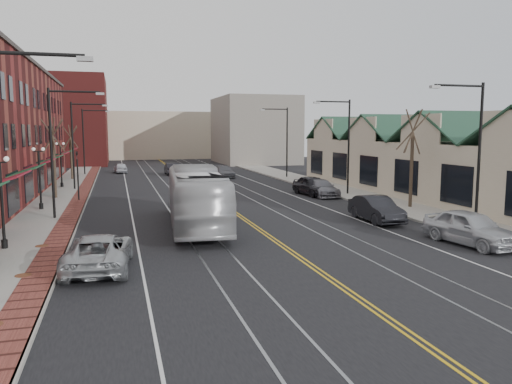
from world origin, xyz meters
TOP-DOWN VIEW (x-y plane):
  - ground at (0.00, 0.00)m, footprint 160.00×160.00m
  - sidewalk_left at (-12.00, 20.00)m, footprint 4.00×120.00m
  - sidewalk_right at (12.00, 20.00)m, footprint 4.00×120.00m
  - building_right at (18.00, 20.00)m, footprint 8.00×36.00m
  - backdrop_left at (-16.00, 70.00)m, footprint 14.00×18.00m
  - backdrop_mid at (0.00, 85.00)m, footprint 22.00×14.00m
  - backdrop_right at (15.00, 65.00)m, footprint 12.00×16.00m
  - streetlight_l_0 at (-11.05, 0.00)m, footprint 3.33×0.25m
  - streetlight_l_1 at (-11.05, 16.00)m, footprint 3.33×0.25m
  - streetlight_l_2 at (-11.05, 32.00)m, footprint 3.33×0.25m
  - streetlight_l_3 at (-11.05, 48.00)m, footprint 3.33×0.25m
  - streetlight_r_0 at (11.05, 6.00)m, footprint 3.33×0.25m
  - streetlight_r_1 at (11.05, 22.00)m, footprint 3.33×0.25m
  - streetlight_r_2 at (11.05, 38.00)m, footprint 3.33×0.25m
  - lamppost_l_1 at (-12.80, 8.00)m, footprint 0.84×0.28m
  - lamppost_l_2 at (-12.80, 20.00)m, footprint 0.84×0.28m
  - lamppost_l_3 at (-12.80, 34.00)m, footprint 0.84×0.28m
  - tree_left_near at (-12.50, 26.00)m, footprint 1.78×1.37m
  - tree_left_far at (-12.50, 42.00)m, footprint 1.66×1.28m
  - tree_right_mid at (12.50, 14.00)m, footprint 1.90×1.46m
  - manhole_mid at (-11.20, 3.00)m, footprint 0.60×0.60m
  - manhole_far at (-11.20, 8.00)m, footprint 0.60×0.60m
  - traffic_signal at (-10.60, 24.00)m, footprint 0.18×0.15m
  - transit_bus at (-3.24, 11.66)m, footprint 3.93×12.56m
  - parked_suv at (-8.45, 3.65)m, footprint 2.88×5.47m
  - parked_car_a at (8.94, 3.24)m, footprint 2.68×5.27m
  - parked_car_b at (7.63, 10.13)m, footprint 1.79×4.81m
  - parked_car_c at (8.96, 21.94)m, footprint 2.01×4.90m
  - parked_car_d at (8.58, 22.78)m, footprint 2.45×5.07m
  - distant_car_left at (-1.00, 45.77)m, footprint 1.62×4.52m
  - distant_car_right at (4.55, 40.55)m, footprint 1.96×4.75m
  - distant_car_far at (-7.20, 50.27)m, footprint 1.90×4.03m

SIDE VIEW (x-z plane):
  - ground at x=0.00m, z-range 0.00..0.00m
  - sidewalk_left at x=-12.00m, z-range 0.00..0.15m
  - sidewalk_right at x=12.00m, z-range 0.00..0.15m
  - manhole_mid at x=-11.20m, z-range 0.15..0.17m
  - manhole_far at x=-11.20m, z-range 0.15..0.17m
  - distant_car_far at x=-7.20m, z-range 0.00..1.33m
  - distant_car_right at x=4.55m, z-range 0.00..1.37m
  - parked_car_c at x=8.96m, z-range 0.00..1.42m
  - parked_suv at x=-8.45m, z-range 0.00..1.47m
  - distant_car_left at x=-1.00m, z-range 0.00..1.48m
  - parked_car_b at x=7.63m, z-range 0.00..1.57m
  - parked_car_d at x=8.58m, z-range 0.00..1.67m
  - parked_car_a at x=8.94m, z-range 0.00..1.72m
  - transit_bus at x=-3.24m, z-range 0.00..3.44m
  - lamppost_l_1 at x=-12.80m, z-range 0.07..4.34m
  - lamppost_l_2 at x=-12.80m, z-range 0.07..4.34m
  - lamppost_l_3 at x=-12.80m, z-range 0.07..4.34m
  - building_right at x=18.00m, z-range 0.00..4.60m
  - traffic_signal at x=-10.60m, z-range 0.45..4.25m
  - tree_left_far at x=-12.50m, z-range 0.26..6.29m
  - tree_left_near at x=-12.50m, z-range 0.27..6.75m
  - tree_right_mid at x=12.50m, z-range 0.28..7.22m
  - backdrop_mid at x=0.00m, z-range 0.00..9.00m
  - streetlight_l_0 at x=-11.05m, z-range 1.03..9.03m
  - streetlight_l_1 at x=-11.05m, z-range 1.03..9.03m
  - streetlight_l_2 at x=-11.05m, z-range 1.03..9.03m
  - streetlight_l_3 at x=-11.05m, z-range 1.03..9.03m
  - streetlight_r_0 at x=11.05m, z-range 1.03..9.03m
  - streetlight_r_1 at x=11.05m, z-range 1.03..9.03m
  - streetlight_r_2 at x=11.05m, z-range 1.03..9.03m
  - backdrop_right at x=15.00m, z-range 0.00..11.00m
  - backdrop_left at x=-16.00m, z-range 0.00..14.00m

